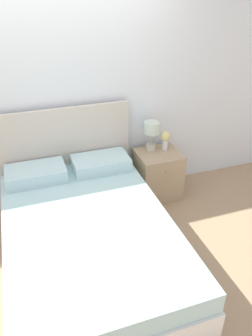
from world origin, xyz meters
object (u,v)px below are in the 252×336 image
Objects in this scene: flower_vase at (165,138)px; nightstand at (158,174)px; table_lamp at (151,131)px; bed at (87,234)px.

nightstand is at bearing -147.27° from flower_vase.
flower_vase is (0.10, 0.07, 0.43)m from nightstand.
table_lamp reaches higher than nightstand.
bed is 3.74× the size of nightstand.
nightstand is 2.53× the size of flower_vase.
table_lamp is at bearing 41.23° from bed.
bed reaches higher than table_lamp.
bed is at bearing -138.77° from table_lamp.
flower_vase is at bearing 35.39° from bed.
table_lamp is (0.98, 0.86, 0.53)m from bed.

